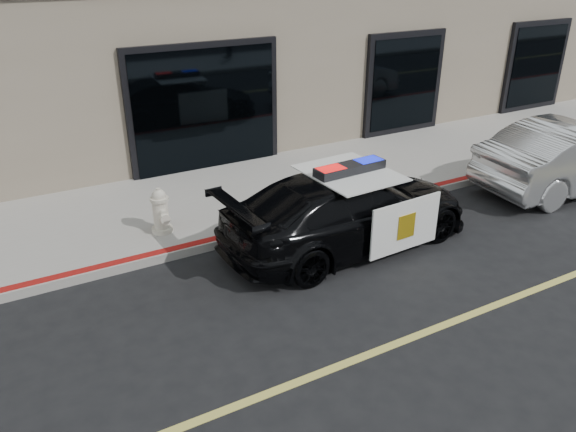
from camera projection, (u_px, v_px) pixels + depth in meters
ground at (464, 317)px, 7.75m from camera, size 120.00×120.00×0.00m
sidewalk_n at (283, 186)px, 11.87m from camera, size 60.00×3.50×0.15m
police_car at (348, 209)px, 9.40m from camera, size 2.33×4.68×1.47m
silver_sedan at (576, 156)px, 11.63m from camera, size 2.13×4.61×1.45m
fire_hydrant at (161, 212)px, 9.62m from camera, size 0.37×0.51×0.81m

